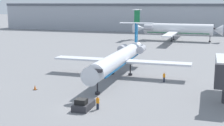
# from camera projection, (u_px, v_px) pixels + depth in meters

# --- Properties ---
(ground_plane) EXTENTS (600.00, 600.00, 0.00)m
(ground_plane) POSITION_uv_depth(u_px,v_px,m) (79.00, 109.00, 41.84)
(ground_plane) COLOR slate
(terminal_building) EXTENTS (180.00, 16.80, 13.74)m
(terminal_building) POSITION_uv_depth(u_px,v_px,m) (175.00, 18.00, 153.14)
(terminal_building) COLOR #9EA3AD
(terminal_building) RESTS_ON ground
(airplane_main) EXTENTS (27.16, 32.11, 9.51)m
(airplane_main) POSITION_uv_depth(u_px,v_px,m) (120.00, 58.00, 60.50)
(airplane_main) COLOR silver
(airplane_main) RESTS_ON ground
(pushback_tug) EXTENTS (2.11, 3.70, 1.62)m
(pushback_tug) POSITION_uv_depth(u_px,v_px,m) (83.00, 105.00, 41.93)
(pushback_tug) COLOR #2D2D33
(pushback_tug) RESTS_ON ground
(worker_near_tug) EXTENTS (0.40, 0.26, 1.83)m
(worker_near_tug) POSITION_uv_depth(u_px,v_px,m) (98.00, 103.00, 41.66)
(worker_near_tug) COLOR #232838
(worker_near_tug) RESTS_ON ground
(worker_by_wing) EXTENTS (0.40, 0.25, 1.77)m
(worker_by_wing) POSITION_uv_depth(u_px,v_px,m) (164.00, 77.00, 56.14)
(worker_by_wing) COLOR #232838
(worker_by_wing) RESTS_ON ground
(traffic_cone_left) EXTENTS (0.58, 0.58, 0.80)m
(traffic_cone_left) POSITION_uv_depth(u_px,v_px,m) (35.00, 88.00, 51.18)
(traffic_cone_left) COLOR black
(traffic_cone_left) RESTS_ON ground
(airplane_parked_far_left) EXTENTS (33.17, 39.01, 11.57)m
(airplane_parked_far_left) POSITION_uv_depth(u_px,v_px,m) (176.00, 29.00, 116.62)
(airplane_parked_far_left) COLOR white
(airplane_parked_far_left) RESTS_ON ground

